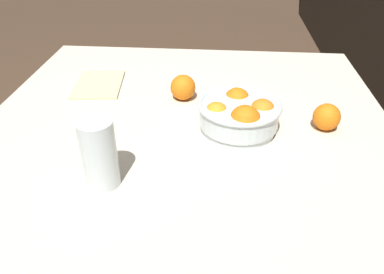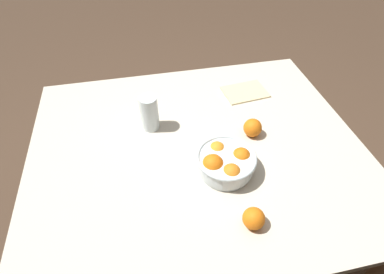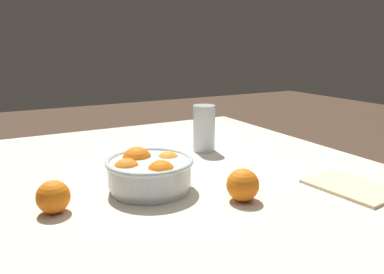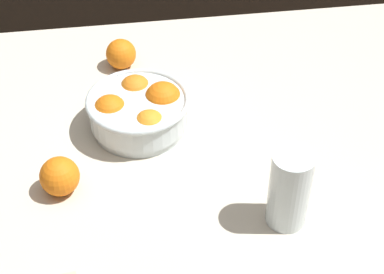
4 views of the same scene
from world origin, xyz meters
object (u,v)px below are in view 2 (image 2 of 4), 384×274
at_px(fruit_bowl, 225,162).
at_px(orange_loose_near_bowl, 253,128).
at_px(juice_glass, 150,114).
at_px(orange_loose_front, 254,218).

height_order(fruit_bowl, orange_loose_near_bowl, fruit_bowl).
bearing_deg(juice_glass, fruit_bowl, 129.05).
distance_m(juice_glass, orange_loose_front, 0.61).
relative_size(orange_loose_near_bowl, orange_loose_front, 1.06).
bearing_deg(juice_glass, orange_loose_front, 116.79).
bearing_deg(orange_loose_near_bowl, juice_glass, -18.07).
height_order(fruit_bowl, juice_glass, juice_glass).
height_order(juice_glass, orange_loose_front, juice_glass).
bearing_deg(orange_loose_near_bowl, orange_loose_front, 70.46).
relative_size(juice_glass, orange_loose_front, 2.18).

